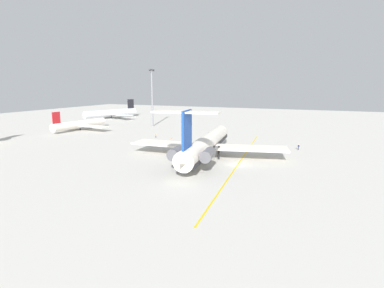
{
  "coord_description": "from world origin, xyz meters",
  "views": [
    {
      "loc": [
        -67.24,
        -17.6,
        18.07
      ],
      "look_at": [
        4.11,
        13.48,
        3.13
      ],
      "focal_mm": 28.67,
      "sensor_mm": 36.0,
      "label": 1
    }
  ],
  "objects_px": {
    "main_jetliner": "(205,144)",
    "ground_crew_near_tail": "(299,146)",
    "ground_crew_near_nose": "(156,135)",
    "light_mast": "(152,95)",
    "airliner_far_right": "(110,113)",
    "airliner_mid_right": "(81,124)",
    "safety_cone_nose": "(171,138)"
  },
  "relations": [
    {
      "from": "airliner_far_right",
      "to": "ground_crew_near_tail",
      "type": "xyz_separation_m",
      "value": [
        -47.01,
        -103.25,
        -1.9
      ]
    },
    {
      "from": "airliner_mid_right",
      "to": "ground_crew_near_nose",
      "type": "xyz_separation_m",
      "value": [
        -4.42,
        -37.67,
        -1.4
      ]
    },
    {
      "from": "main_jetliner",
      "to": "ground_crew_near_tail",
      "type": "relative_size",
      "value": 27.14
    },
    {
      "from": "main_jetliner",
      "to": "ground_crew_near_nose",
      "type": "distance_m",
      "value": 34.92
    },
    {
      "from": "ground_crew_near_nose",
      "to": "safety_cone_nose",
      "type": "relative_size",
      "value": 2.99
    },
    {
      "from": "ground_crew_near_nose",
      "to": "ground_crew_near_tail",
      "type": "height_order",
      "value": "ground_crew_near_tail"
    },
    {
      "from": "airliner_mid_right",
      "to": "safety_cone_nose",
      "type": "bearing_deg",
      "value": -92.44
    },
    {
      "from": "safety_cone_nose",
      "to": "airliner_far_right",
      "type": "bearing_deg",
      "value": 53.76
    },
    {
      "from": "light_mast",
      "to": "airliner_mid_right",
      "type": "bearing_deg",
      "value": 136.7
    },
    {
      "from": "airliner_far_right",
      "to": "main_jetliner",
      "type": "bearing_deg",
      "value": 69.47
    },
    {
      "from": "ground_crew_near_nose",
      "to": "light_mast",
      "type": "relative_size",
      "value": 0.07
    },
    {
      "from": "main_jetliner",
      "to": "airliner_far_right",
      "type": "bearing_deg",
      "value": 42.9
    },
    {
      "from": "ground_crew_near_nose",
      "to": "safety_cone_nose",
      "type": "xyz_separation_m",
      "value": [
        -0.03,
        -6.18,
        -0.77
      ]
    },
    {
      "from": "ground_crew_near_tail",
      "to": "ground_crew_near_nose",
      "type": "bearing_deg",
      "value": -81.12
    },
    {
      "from": "main_jetliner",
      "to": "light_mast",
      "type": "xyz_separation_m",
      "value": [
        48.4,
        43.94,
        10.08
      ]
    },
    {
      "from": "airliner_mid_right",
      "to": "airliner_far_right",
      "type": "xyz_separation_m",
      "value": [
        40.8,
        17.89,
        0.52
      ]
    },
    {
      "from": "ground_crew_near_nose",
      "to": "light_mast",
      "type": "height_order",
      "value": "light_mast"
    },
    {
      "from": "ground_crew_near_tail",
      "to": "light_mast",
      "type": "xyz_separation_m",
      "value": [
        28.28,
        64.57,
        12.65
      ]
    },
    {
      "from": "safety_cone_nose",
      "to": "light_mast",
      "type": "bearing_deg",
      "value": 41.02
    },
    {
      "from": "airliner_mid_right",
      "to": "ground_crew_near_tail",
      "type": "relative_size",
      "value": 16.45
    },
    {
      "from": "ground_crew_near_nose",
      "to": "ground_crew_near_tail",
      "type": "bearing_deg",
      "value": 171.2
    },
    {
      "from": "main_jetliner",
      "to": "airliner_far_right",
      "type": "height_order",
      "value": "main_jetliner"
    },
    {
      "from": "airliner_mid_right",
      "to": "ground_crew_near_tail",
      "type": "distance_m",
      "value": 85.6
    },
    {
      "from": "main_jetliner",
      "to": "airliner_far_right",
      "type": "distance_m",
      "value": 106.46
    },
    {
      "from": "airliner_far_right",
      "to": "light_mast",
      "type": "height_order",
      "value": "light_mast"
    },
    {
      "from": "airliner_far_right",
      "to": "light_mast",
      "type": "relative_size",
      "value": 1.32
    },
    {
      "from": "airliner_mid_right",
      "to": "ground_crew_near_nose",
      "type": "height_order",
      "value": "airliner_mid_right"
    },
    {
      "from": "airliner_mid_right",
      "to": "ground_crew_near_nose",
      "type": "distance_m",
      "value": 37.95
    },
    {
      "from": "ground_crew_near_tail",
      "to": "airliner_far_right",
      "type": "bearing_deg",
      "value": -103.46
    },
    {
      "from": "safety_cone_nose",
      "to": "light_mast",
      "type": "distance_m",
      "value": 37.62
    },
    {
      "from": "airliner_far_right",
      "to": "light_mast",
      "type": "bearing_deg",
      "value": 82.72
    },
    {
      "from": "safety_cone_nose",
      "to": "main_jetliner",
      "type": "bearing_deg",
      "value": -136.35
    }
  ]
}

